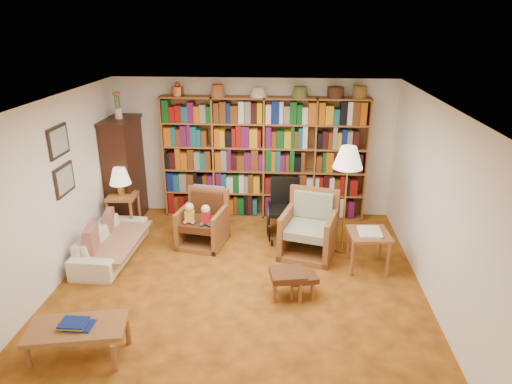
# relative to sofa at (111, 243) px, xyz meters

# --- Properties ---
(floor) EXTENTS (5.00, 5.00, 0.00)m
(floor) POSITION_rel_sofa_xyz_m (2.05, -0.58, -0.24)
(floor) COLOR #B9671C
(floor) RESTS_ON ground
(ceiling) EXTENTS (5.00, 5.00, 0.00)m
(ceiling) POSITION_rel_sofa_xyz_m (2.05, -0.58, 2.26)
(ceiling) COLOR white
(ceiling) RESTS_ON wall_back
(wall_back) EXTENTS (5.00, 0.00, 5.00)m
(wall_back) POSITION_rel_sofa_xyz_m (2.05, 1.92, 1.01)
(wall_back) COLOR white
(wall_back) RESTS_ON floor
(wall_front) EXTENTS (5.00, 0.00, 5.00)m
(wall_front) POSITION_rel_sofa_xyz_m (2.05, -3.08, 1.01)
(wall_front) COLOR white
(wall_front) RESTS_ON floor
(wall_left) EXTENTS (0.00, 5.00, 5.00)m
(wall_left) POSITION_rel_sofa_xyz_m (-0.45, -0.58, 1.01)
(wall_left) COLOR white
(wall_left) RESTS_ON floor
(wall_right) EXTENTS (0.00, 5.00, 5.00)m
(wall_right) POSITION_rel_sofa_xyz_m (4.55, -0.58, 1.01)
(wall_right) COLOR white
(wall_right) RESTS_ON floor
(bookshelf) EXTENTS (3.60, 0.30, 2.42)m
(bookshelf) POSITION_rel_sofa_xyz_m (2.25, 1.75, 0.93)
(bookshelf) COLOR brown
(bookshelf) RESTS_ON floor
(curio_cabinet) EXTENTS (0.50, 0.95, 2.40)m
(curio_cabinet) POSITION_rel_sofa_xyz_m (-0.20, 1.42, 0.72)
(curio_cabinet) COLOR #33150E
(curio_cabinet) RESTS_ON floor
(framed_pictures) EXTENTS (0.03, 0.52, 0.97)m
(framed_pictures) POSITION_rel_sofa_xyz_m (-0.43, -0.28, 1.39)
(framed_pictures) COLOR black
(framed_pictures) RESTS_ON wall_left
(sofa) EXTENTS (1.65, 0.69, 0.47)m
(sofa) POSITION_rel_sofa_xyz_m (0.00, 0.00, 0.00)
(sofa) COLOR beige
(sofa) RESTS_ON floor
(sofa_throw) EXTENTS (0.80, 1.46, 0.04)m
(sofa_throw) POSITION_rel_sofa_xyz_m (0.05, 0.00, 0.06)
(sofa_throw) COLOR #C7AF91
(sofa_throw) RESTS_ON sofa
(cushion_left) EXTENTS (0.17, 0.37, 0.35)m
(cushion_left) POSITION_rel_sofa_xyz_m (-0.13, 0.35, 0.21)
(cushion_left) COLOR maroon
(cushion_left) RESTS_ON sofa
(cushion_right) EXTENTS (0.19, 0.42, 0.40)m
(cushion_right) POSITION_rel_sofa_xyz_m (-0.13, -0.35, 0.21)
(cushion_right) COLOR maroon
(cushion_right) RESTS_ON sofa
(side_table_lamp) EXTENTS (0.51, 0.51, 0.66)m
(side_table_lamp) POSITION_rel_sofa_xyz_m (-0.10, 0.91, 0.27)
(side_table_lamp) COLOR brown
(side_table_lamp) RESTS_ON floor
(table_lamp) EXTENTS (0.36, 0.36, 0.49)m
(table_lamp) POSITION_rel_sofa_xyz_m (-0.10, 0.91, 0.75)
(table_lamp) COLOR #BA903B
(table_lamp) RESTS_ON side_table_lamp
(armchair_leather) EXTENTS (0.83, 0.86, 0.89)m
(armchair_leather) POSITION_rel_sofa_xyz_m (1.33, 0.61, 0.13)
(armchair_leather) COLOR brown
(armchair_leather) RESTS_ON floor
(armchair_sage) EXTENTS (0.99, 1.00, 0.98)m
(armchair_sage) POSITION_rel_sofa_xyz_m (3.02, 0.41, 0.14)
(armchair_sage) COLOR brown
(armchair_sage) RESTS_ON floor
(wheelchair) EXTENTS (0.56, 0.79, 0.99)m
(wheelchair) POSITION_rel_sofa_xyz_m (2.64, 0.95, 0.21)
(wheelchair) COLOR black
(wheelchair) RESTS_ON floor
(floor_lamp) EXTENTS (0.45, 0.45, 1.70)m
(floor_lamp) POSITION_rel_sofa_xyz_m (3.57, 0.48, 1.23)
(floor_lamp) COLOR #BA903B
(floor_lamp) RESTS_ON floor
(side_table_papers) EXTENTS (0.62, 0.62, 0.60)m
(side_table_papers) POSITION_rel_sofa_xyz_m (3.87, -0.05, 0.25)
(side_table_papers) COLOR brown
(side_table_papers) RESTS_ON floor
(footstool_a) EXTENTS (0.51, 0.46, 0.38)m
(footstool_a) POSITION_rel_sofa_xyz_m (2.71, -0.90, 0.07)
(footstool_a) COLOR #4D2A14
(footstool_a) RESTS_ON floor
(footstool_b) EXTENTS (0.44, 0.40, 0.31)m
(footstool_b) POSITION_rel_sofa_xyz_m (2.91, -0.85, 0.02)
(footstool_b) COLOR #4D2A14
(footstool_b) RESTS_ON floor
(coffee_table) EXTENTS (1.11, 0.70, 0.43)m
(coffee_table) POSITION_rel_sofa_xyz_m (0.46, -2.18, 0.09)
(coffee_table) COLOR brown
(coffee_table) RESTS_ON floor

